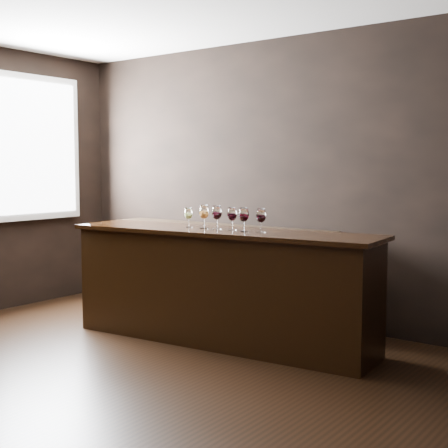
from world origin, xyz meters
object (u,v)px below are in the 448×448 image
Objects in this scene: glass_amber at (204,212)px; glass_red_d at (261,216)px; back_bar_shelf at (218,270)px; glass_white at (188,214)px; glass_red_c at (244,215)px; glass_red_b at (232,214)px; bar_counter at (221,288)px; glass_red_a at (217,213)px.

glass_amber reaches higher than glass_red_d.
back_bar_shelf is 1.15m from glass_amber.
back_bar_shelf is at bearing 110.01° from glass_white.
glass_amber is 1.01× the size of glass_red_c.
glass_red_b is 0.99× the size of glass_red_d.
glass_amber is 1.04× the size of glass_red_d.
glass_red_a is (-0.05, -0.00, 0.66)m from bar_counter.
glass_red_d is (0.30, -0.01, 0.00)m from glass_red_b.
glass_red_a is 1.02× the size of glass_red_c.
bar_counter is at bearing 0.41° from glass_amber.
glass_red_a reaches higher than glass_red_d.
glass_red_a is 1.05× the size of glass_red_b.
glass_red_b reaches higher than back_bar_shelf.
glass_red_a is (0.61, -0.81, 0.67)m from back_bar_shelf.
bar_counter is 13.57× the size of glass_red_d.
glass_red_b is at bearing 4.78° from glass_white.
bar_counter is 13.70× the size of glass_red_b.
glass_red_c is (0.91, -0.83, 0.67)m from back_bar_shelf.
back_bar_shelf is 1.21m from glass_red_a.
glass_red_c reaches higher than glass_white.
glass_red_b reaches higher than glass_white.
glass_red_d is (0.45, 0.01, -0.01)m from glass_red_a.
glass_amber is 0.99× the size of glass_red_a.
glass_white reaches higher than back_bar_shelf.
glass_red_d reaches higher than back_bar_shelf.
glass_amber reaches higher than bar_counter.
bar_counter is 15.25× the size of glass_white.
glass_red_a reaches higher than glass_white.
glass_red_c reaches higher than glass_red_d.
back_bar_shelf is 13.01× the size of glass_red_b.
glass_red_d is (0.15, 0.03, -0.00)m from glass_red_c.
glass_red_c is 0.15m from glass_red_d.
bar_counter is 0.70m from glass_red_c.
glass_red_c is at bearing -2.34° from glass_amber.
glass_amber is (0.47, -0.81, 0.67)m from back_bar_shelf.
glass_white is 0.46m from glass_red_b.
back_bar_shelf is 12.44× the size of glass_amber.
back_bar_shelf is (-0.66, 0.81, -0.01)m from bar_counter.
glass_red_c reaches higher than glass_red_b.
glass_red_b is at bearing 5.86° from bar_counter.
back_bar_shelf is at bearing 143.13° from glass_red_d.
glass_red_a is at bearing 0.03° from glass_amber.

